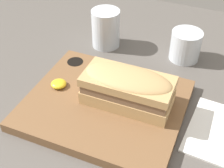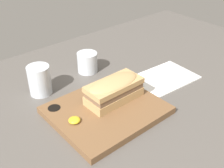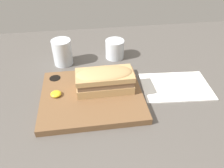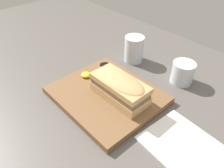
{
  "view_description": "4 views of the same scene",
  "coord_description": "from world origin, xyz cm",
  "px_view_note": "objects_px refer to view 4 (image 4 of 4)",
  "views": [
    {
      "loc": [
        23.58,
        -37.35,
        45.61
      ],
      "look_at": [
        6.78,
        2.79,
        9.21
      ],
      "focal_mm": 50.0,
      "sensor_mm": 36.0,
      "label": 1
    },
    {
      "loc": [
        -35.29,
        -46.63,
        52.1
      ],
      "look_at": [
        8.97,
        5.23,
        9.3
      ],
      "focal_mm": 45.0,
      "sensor_mm": 36.0,
      "label": 2
    },
    {
      "loc": [
        4.09,
        -47.28,
        46.46
      ],
      "look_at": [
        11.18,
        2.82,
        7.17
      ],
      "focal_mm": 35.0,
      "sensor_mm": 36.0,
      "label": 3
    },
    {
      "loc": [
        42.59,
        -28.74,
        45.81
      ],
      "look_at": [
        6.25,
        4.4,
        7.19
      ],
      "focal_mm": 35.0,
      "sensor_mm": 36.0,
      "label": 4
    }
  ],
  "objects_px": {
    "serving_board": "(106,95)",
    "napkin": "(190,151)",
    "wine_glass": "(182,73)",
    "sandwich": "(120,87)",
    "water_glass": "(134,50)"
  },
  "relations": [
    {
      "from": "sandwich",
      "to": "wine_glass",
      "type": "height_order",
      "value": "sandwich"
    },
    {
      "from": "napkin",
      "to": "water_glass",
      "type": "bearing_deg",
      "value": 151.76
    },
    {
      "from": "sandwich",
      "to": "water_glass",
      "type": "distance_m",
      "value": 0.24
    },
    {
      "from": "wine_glass",
      "to": "napkin",
      "type": "distance_m",
      "value": 0.27
    },
    {
      "from": "serving_board",
      "to": "napkin",
      "type": "distance_m",
      "value": 0.28
    },
    {
      "from": "wine_glass",
      "to": "serving_board",
      "type": "bearing_deg",
      "value": -114.53
    },
    {
      "from": "serving_board",
      "to": "water_glass",
      "type": "height_order",
      "value": "water_glass"
    },
    {
      "from": "water_glass",
      "to": "serving_board",
      "type": "bearing_deg",
      "value": -67.04
    },
    {
      "from": "sandwich",
      "to": "wine_glass",
      "type": "xyz_separation_m",
      "value": [
        0.06,
        0.22,
        -0.02
      ]
    },
    {
      "from": "serving_board",
      "to": "napkin",
      "type": "xyz_separation_m",
      "value": [
        0.27,
        0.02,
        -0.01
      ]
    },
    {
      "from": "serving_board",
      "to": "wine_glass",
      "type": "xyz_separation_m",
      "value": [
        0.11,
        0.23,
        0.02
      ]
    },
    {
      "from": "serving_board",
      "to": "sandwich",
      "type": "relative_size",
      "value": 1.78
    },
    {
      "from": "serving_board",
      "to": "sandwich",
      "type": "bearing_deg",
      "value": 17.1
    },
    {
      "from": "wine_glass",
      "to": "napkin",
      "type": "relative_size",
      "value": 0.31
    },
    {
      "from": "sandwich",
      "to": "napkin",
      "type": "xyz_separation_m",
      "value": [
        0.23,
        0.0,
        -0.06
      ]
    }
  ]
}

